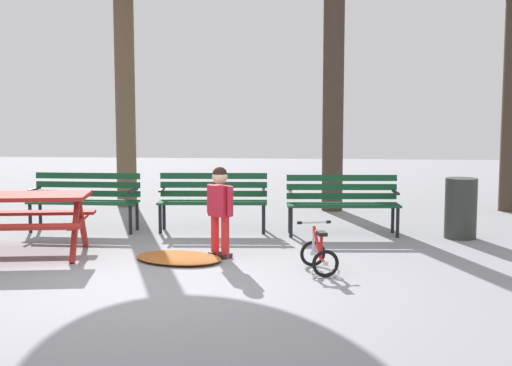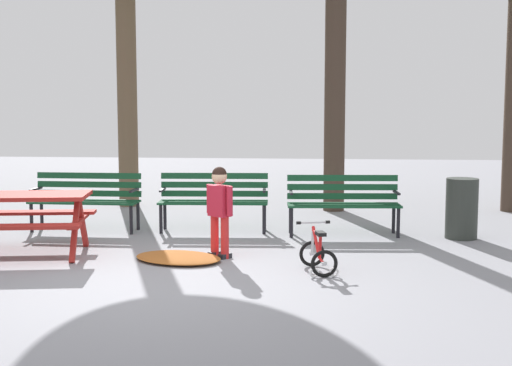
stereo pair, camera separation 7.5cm
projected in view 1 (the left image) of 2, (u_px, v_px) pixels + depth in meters
ground at (157, 284)px, 7.09m from camera, size 36.00×36.00×0.00m
picnic_table at (13, 208)px, 8.38m from camera, size 2.00×1.63×0.79m
park_bench_far_left at (85, 197)px, 10.14m from camera, size 1.60×0.47×0.85m
park_bench_left at (213, 197)px, 10.12m from camera, size 1.63×0.56×0.85m
park_bench_right at (342, 199)px, 9.83m from camera, size 1.63×0.58×0.85m
child_standing at (220, 204)px, 8.28m from camera, size 0.35×0.29×1.11m
kids_bicycle at (319, 254)px, 7.59m from camera, size 0.48×0.62×0.54m
leaf_pile at (179, 258)px, 8.17m from camera, size 1.26×1.06×0.07m
trash_bin at (461, 208)px, 9.56m from camera, size 0.44×0.44×0.84m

